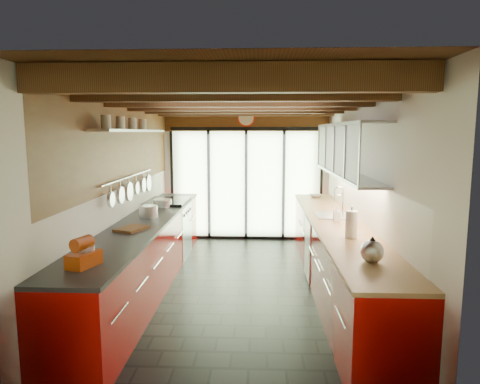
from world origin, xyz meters
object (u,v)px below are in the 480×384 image
at_px(stand_mixer, 84,254).
at_px(soap_bottle, 337,214).
at_px(kettle, 372,250).
at_px(paper_towel, 351,225).
at_px(bowl, 316,196).

relative_size(stand_mixer, soap_bottle, 1.64).
height_order(kettle, paper_towel, paper_towel).
bearing_deg(soap_bottle, kettle, -90.00).
height_order(kettle, bowl, kettle).
height_order(paper_towel, soap_bottle, paper_towel).
bearing_deg(paper_towel, stand_mixer, -156.23).
height_order(stand_mixer, kettle, stand_mixer).
distance_m(soap_bottle, bowl, 2.11).
xyz_separation_m(stand_mixer, soap_bottle, (2.54, 2.00, -0.00)).
bearing_deg(bowl, kettle, -90.00).
height_order(kettle, soap_bottle, kettle).
height_order(stand_mixer, bowl, stand_mixer).
bearing_deg(stand_mixer, paper_towel, 23.77).
relative_size(soap_bottle, bowl, 0.95).
relative_size(stand_mixer, bowl, 1.56).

